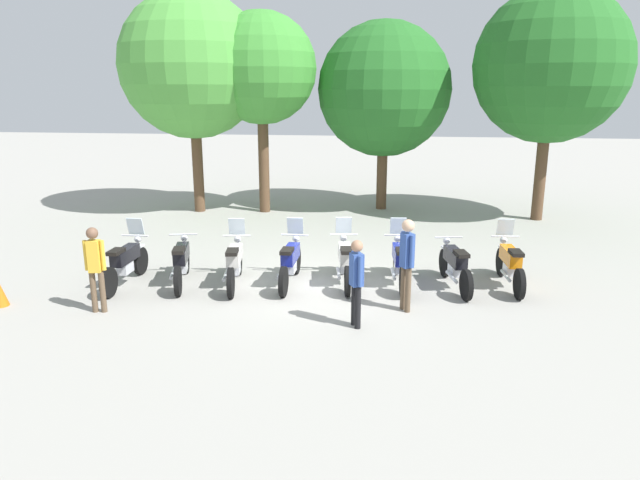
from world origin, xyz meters
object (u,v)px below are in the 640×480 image
object	(u,v)px
person_0	(356,277)
person_1	(407,257)
tree_0	(192,66)
tree_2	(384,89)
motorcycle_3	(290,261)
motorcycle_7	(510,263)
motorcycle_0	(125,262)
motorcycle_2	(235,262)
person_2	(95,263)
motorcycle_1	(182,261)
motorcycle_4	(345,261)
motorcycle_5	(399,261)
motorcycle_6	(455,265)
tree_3	(551,66)
tree_1	(261,69)

from	to	relation	value
person_0	person_1	distance (m)	1.28
tree_0	tree_2	size ratio (longest dim) A/B	1.14
motorcycle_3	motorcycle_7	distance (m)	4.76
motorcycle_0	motorcycle_2	size ratio (longest dim) A/B	1.01
person_2	tree_0	size ratio (longest dim) A/B	0.23
person_1	tree_2	distance (m)	10.23
motorcycle_1	motorcycle_4	world-z (taller)	motorcycle_4
motorcycle_5	motorcycle_6	distance (m)	1.18
motorcycle_1	person_1	world-z (taller)	person_1
motorcycle_0	motorcycle_4	world-z (taller)	same
motorcycle_0	tree_3	size ratio (longest dim) A/B	0.30
motorcycle_7	person_1	xyz separation A→B (m)	(-2.25, -1.75, 0.56)
motorcycle_2	tree_0	distance (m)	9.25
tree_2	tree_0	bearing A→B (deg)	-168.75
motorcycle_1	motorcycle_5	xyz separation A→B (m)	(4.74, 0.57, 0.01)
motorcycle_6	person_2	bearing A→B (deg)	97.16
motorcycle_7	tree_0	distance (m)	12.25
motorcycle_2	tree_3	size ratio (longest dim) A/B	0.30
motorcycle_3	tree_1	xyz separation A→B (m)	(-2.25, 7.44, 4.25)
motorcycle_0	motorcycle_2	bearing A→B (deg)	-83.13
motorcycle_3	tree_2	world-z (taller)	tree_2
motorcycle_3	motorcycle_5	distance (m)	2.38
person_2	tree_3	xyz separation A→B (m)	(10.19, 9.47, 3.84)
motorcycle_1	motorcycle_3	world-z (taller)	motorcycle_3
motorcycle_4	tree_3	size ratio (longest dim) A/B	0.30
motorcycle_0	motorcycle_5	distance (m)	5.98
motorcycle_2	tree_1	size ratio (longest dim) A/B	0.33
motorcycle_2	motorcycle_6	world-z (taller)	motorcycle_2
motorcycle_2	person_1	xyz separation A→B (m)	(3.67, -1.05, 0.56)
motorcycle_3	person_2	world-z (taller)	person_2
motorcycle_0	motorcycle_6	distance (m)	7.14
motorcycle_5	person_2	size ratio (longest dim) A/B	1.31
tree_0	tree_1	size ratio (longest dim) A/B	1.10
motorcycle_0	motorcycle_6	bearing A→B (deg)	-84.15
tree_1	motorcycle_1	bearing A→B (deg)	-90.90
person_1	tree_3	xyz separation A→B (m)	(4.35, 8.63, 3.75)
person_2	tree_3	world-z (taller)	tree_3
motorcycle_6	tree_2	bearing A→B (deg)	0.75
motorcycle_0	motorcycle_2	distance (m)	2.38
motorcycle_0	motorcycle_7	distance (m)	8.35
motorcycle_6	person_2	distance (m)	7.31
tree_3	motorcycle_4	bearing A→B (deg)	-128.33
motorcycle_1	tree_0	xyz separation A→B (m)	(-2.14, 7.49, 4.38)
motorcycle_3	motorcycle_6	xyz separation A→B (m)	(3.55, 0.24, -0.01)
motorcycle_2	tree_2	xyz separation A→B (m)	(2.93, 8.69, 3.60)
motorcycle_7	person_1	world-z (taller)	person_1
motorcycle_2	tree_0	size ratio (longest dim) A/B	0.30
motorcycle_3	tree_0	bearing A→B (deg)	32.38
motorcycle_1	tree_3	bearing A→B (deg)	-64.50
motorcycle_7	person_2	distance (m)	8.51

